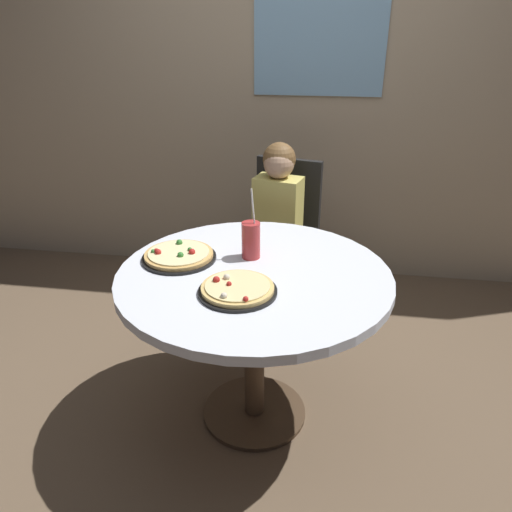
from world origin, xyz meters
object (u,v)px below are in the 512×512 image
pizza_veggie (237,289)px  soda_cup (251,240)px  pizza_cheese (179,255)px  diner_child (273,249)px  dining_table (254,295)px  chair_wooden (283,230)px

pizza_veggie → soda_cup: soda_cup is taller
pizza_veggie → pizza_cheese: 0.39m
diner_child → dining_table: bearing=-88.8°
dining_table → diner_child: 0.83m
diner_child → pizza_cheese: size_ratio=3.38×
diner_child → pizza_veggie: (-0.02, -0.99, 0.28)m
pizza_veggie → dining_table: bearing=78.2°
soda_cup → diner_child: bearing=88.5°
pizza_veggie → pizza_cheese: bearing=140.5°
dining_table → pizza_veggie: 0.22m
diner_child → soda_cup: diner_child is taller
dining_table → chair_wooden: bearing=88.8°
chair_wooden → diner_child: diner_child is taller
pizza_cheese → soda_cup: 0.32m
chair_wooden → pizza_cheese: chair_wooden is taller
diner_child → pizza_veggie: bearing=-91.1°
diner_child → pizza_cheese: (-0.32, -0.74, 0.28)m
pizza_veggie → soda_cup: size_ratio=0.98×
pizza_veggie → chair_wooden: bearing=87.2°
chair_wooden → soda_cup: size_ratio=3.09×
pizza_veggie → pizza_cheese: size_ratio=0.94×
diner_child → soda_cup: bearing=-91.5°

